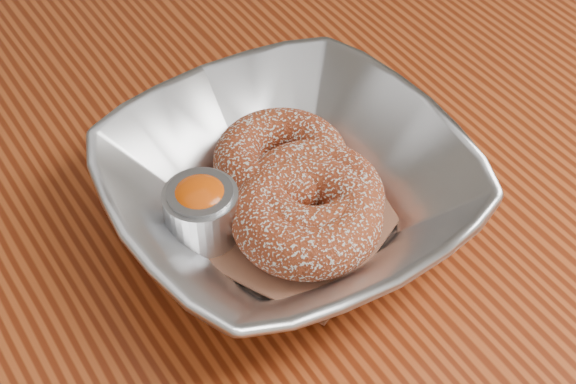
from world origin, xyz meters
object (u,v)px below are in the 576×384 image
donut_back (281,160)px  ramekin (201,210)px  donut_front (307,216)px  serving_bowl (288,191)px  table (152,323)px  donut_extra (313,197)px

donut_back → ramekin: size_ratio=1.91×
donut_front → serving_bowl: bearing=88.1°
table → donut_front: (0.10, -0.07, 0.13)m
table → ramekin: ramekin is taller
table → ramekin: 0.14m
ramekin → serving_bowl: bearing=-14.9°
serving_bowl → donut_extra: size_ratio=2.45×
donut_extra → ramekin: (-0.07, 0.03, 0.00)m
serving_bowl → donut_back: 0.04m
donut_back → donut_extra: (-0.00, -0.04, 0.00)m
table → donut_back: (0.12, -0.01, 0.13)m
donut_back → donut_front: 0.06m
donut_extra → ramekin: 0.08m
donut_back → table: bearing=175.7°
serving_bowl → table: bearing=158.3°
serving_bowl → donut_back: serving_bowl is taller
donut_back → donut_extra: same height
ramekin → table: bearing=149.7°
donut_front → ramekin: 0.07m
donut_back → donut_front: bearing=-104.9°
donut_extra → ramekin: bearing=159.1°
ramekin → donut_front: bearing=-34.7°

